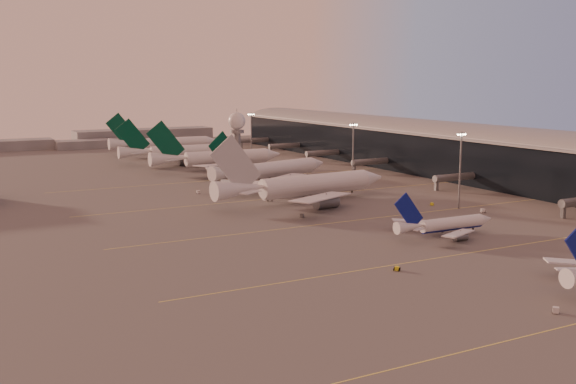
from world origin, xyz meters
name	(u,v)px	position (x,y,z in m)	size (l,w,h in m)	color
ground	(440,273)	(0.00, 0.00, 0.00)	(700.00, 700.00, 0.00)	#524F4F
taxiway_markings	(395,215)	(30.00, 56.00, 0.01)	(180.00, 185.25, 0.02)	#EEDC54
terminal	(465,152)	(107.88, 110.09, 10.52)	(57.00, 362.00, 23.04)	black
radar_tower	(237,136)	(5.00, 120.00, 20.95)	(6.40, 6.40, 31.10)	slate
mast_b	(460,167)	(55.00, 55.00, 13.74)	(3.60, 0.56, 25.00)	slate
mast_c	(353,151)	(50.00, 110.00, 13.74)	(3.60, 0.56, 25.00)	slate
mast_d	(251,135)	(48.00, 200.00, 13.74)	(3.60, 0.56, 25.00)	slate
distant_horizon	(104,139)	(2.62, 325.14, 3.89)	(165.00, 37.50, 9.00)	slate
narrowbody_mid	(445,226)	(24.77, 26.91, 2.60)	(32.91, 26.27, 12.86)	silver
widebody_white	(305,190)	(16.16, 88.53, 4.26)	(69.83, 55.74, 24.57)	silver
greentail_a	(272,173)	(26.57, 134.44, 3.92)	(59.97, 47.84, 22.22)	silver
greentail_b	(218,161)	(21.37, 179.21, 4.19)	(65.31, 52.75, 23.72)	silver
greentail_c	(180,154)	(15.57, 215.34, 4.04)	(62.98, 50.80, 22.86)	silver
greentail_d	(166,146)	(22.25, 259.48, 4.17)	(64.97, 52.47, 23.60)	silver
gsv_truck_a	(556,306)	(1.73, -29.34, 1.20)	(5.72, 5.44, 2.35)	silver
gsv_tug_mid	(397,269)	(-7.17, 5.90, 0.46)	(3.55, 3.57, 0.90)	yellow
gsv_truck_b	(484,209)	(57.16, 45.69, 1.27)	(6.51, 3.50, 2.49)	silver
gsv_truck_c	(302,213)	(2.97, 66.64, 1.13)	(5.32, 5.23, 2.22)	#4F5153
gsv_catering_b	(433,200)	(50.74, 62.95, 1.79)	(4.64, 2.70, 3.57)	yellow
gsv_tug_far	(270,200)	(6.28, 95.57, 0.57)	(3.41, 4.38, 1.10)	silver
gsv_truck_d	(198,190)	(-9.98, 122.40, 1.19)	(2.51, 5.92, 2.33)	silver
gsv_tug_hangar	(267,173)	(35.23, 156.42, 0.49)	(3.85, 3.09, 0.96)	silver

